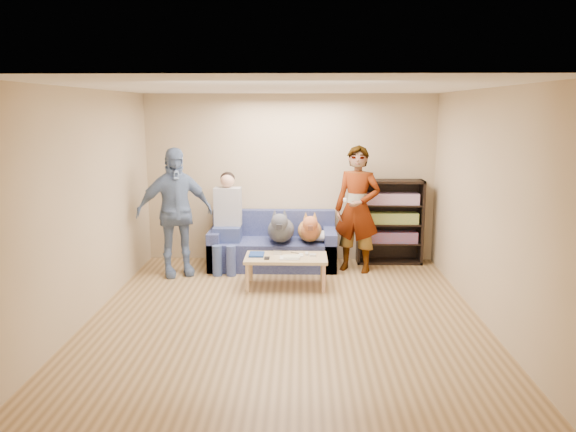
{
  "coord_description": "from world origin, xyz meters",
  "views": [
    {
      "loc": [
        0.19,
        -6.22,
        2.38
      ],
      "look_at": [
        0.0,
        1.2,
        0.95
      ],
      "focal_mm": 35.0,
      "sensor_mm": 36.0,
      "label": 1
    }
  ],
  "objects_px": {
    "sofa": "(273,248)",
    "dog_gray": "(281,229)",
    "person_standing_right": "(357,209)",
    "person_standing_left": "(175,212)",
    "camera_silver": "(277,252)",
    "person_seated": "(227,218)",
    "dog_tan": "(310,230)",
    "coffee_table": "(286,260)",
    "notebook_blue": "(257,254)",
    "bookshelf": "(390,220)"
  },
  "relations": [
    {
      "from": "person_standing_right",
      "to": "coffee_table",
      "type": "height_order",
      "value": "person_standing_right"
    },
    {
      "from": "person_standing_right",
      "to": "person_standing_left",
      "type": "relative_size",
      "value": 1.0
    },
    {
      "from": "sofa",
      "to": "dog_gray",
      "type": "height_order",
      "value": "dog_gray"
    },
    {
      "from": "sofa",
      "to": "coffee_table",
      "type": "height_order",
      "value": "sofa"
    },
    {
      "from": "dog_gray",
      "to": "dog_tan",
      "type": "height_order",
      "value": "dog_gray"
    },
    {
      "from": "notebook_blue",
      "to": "person_seated",
      "type": "xyz_separation_m",
      "value": [
        -0.5,
        0.84,
        0.34
      ]
    },
    {
      "from": "sofa",
      "to": "dog_gray",
      "type": "bearing_deg",
      "value": -62.22
    },
    {
      "from": "person_standing_right",
      "to": "person_seated",
      "type": "bearing_deg",
      "value": -159.87
    },
    {
      "from": "person_standing_left",
      "to": "bookshelf",
      "type": "xyz_separation_m",
      "value": [
        3.18,
        0.74,
        -0.24
      ]
    },
    {
      "from": "person_standing_left",
      "to": "coffee_table",
      "type": "bearing_deg",
      "value": -42.1
    },
    {
      "from": "person_standing_left",
      "to": "dog_tan",
      "type": "height_order",
      "value": "person_standing_left"
    },
    {
      "from": "person_standing_right",
      "to": "dog_tan",
      "type": "relative_size",
      "value": 1.63
    },
    {
      "from": "sofa",
      "to": "dog_gray",
      "type": "distance_m",
      "value": 0.44
    },
    {
      "from": "dog_gray",
      "to": "bookshelf",
      "type": "bearing_deg",
      "value": 15.75
    },
    {
      "from": "dog_gray",
      "to": "notebook_blue",
      "type": "bearing_deg",
      "value": -112.23
    },
    {
      "from": "person_seated",
      "to": "dog_gray",
      "type": "height_order",
      "value": "person_seated"
    },
    {
      "from": "sofa",
      "to": "bookshelf",
      "type": "relative_size",
      "value": 1.46
    },
    {
      "from": "person_standing_right",
      "to": "bookshelf",
      "type": "height_order",
      "value": "person_standing_right"
    },
    {
      "from": "coffee_table",
      "to": "person_standing_left",
      "type": "bearing_deg",
      "value": 162.05
    },
    {
      "from": "sofa",
      "to": "dog_tan",
      "type": "xyz_separation_m",
      "value": [
        0.56,
        -0.18,
        0.33
      ]
    },
    {
      "from": "person_standing_left",
      "to": "dog_gray",
      "type": "height_order",
      "value": "person_standing_left"
    },
    {
      "from": "camera_silver",
      "to": "coffee_table",
      "type": "relative_size",
      "value": 0.1
    },
    {
      "from": "person_standing_left",
      "to": "notebook_blue",
      "type": "bearing_deg",
      "value": -45.46
    },
    {
      "from": "person_standing_right",
      "to": "coffee_table",
      "type": "relative_size",
      "value": 1.68
    },
    {
      "from": "camera_silver",
      "to": "coffee_table",
      "type": "xyz_separation_m",
      "value": [
        0.12,
        -0.12,
        -0.07
      ]
    },
    {
      "from": "person_standing_right",
      "to": "camera_silver",
      "type": "relative_size",
      "value": 16.84
    },
    {
      "from": "person_standing_right",
      "to": "dog_tan",
      "type": "height_order",
      "value": "person_standing_right"
    },
    {
      "from": "sofa",
      "to": "notebook_blue",
      "type": "bearing_deg",
      "value": -100.15
    },
    {
      "from": "person_seated",
      "to": "dog_tan",
      "type": "height_order",
      "value": "person_seated"
    },
    {
      "from": "person_standing_right",
      "to": "coffee_table",
      "type": "xyz_separation_m",
      "value": [
        -1.02,
        -0.79,
        -0.55
      ]
    },
    {
      "from": "notebook_blue",
      "to": "coffee_table",
      "type": "distance_m",
      "value": 0.41
    },
    {
      "from": "person_standing_left",
      "to": "camera_silver",
      "type": "xyz_separation_m",
      "value": [
        1.48,
        -0.4,
        -0.48
      ]
    },
    {
      "from": "coffee_table",
      "to": "notebook_blue",
      "type": "bearing_deg",
      "value": 172.87
    },
    {
      "from": "person_standing_right",
      "to": "coffee_table",
      "type": "distance_m",
      "value": 1.41
    },
    {
      "from": "person_seated",
      "to": "dog_gray",
      "type": "relative_size",
      "value": 1.18
    },
    {
      "from": "notebook_blue",
      "to": "sofa",
      "type": "relative_size",
      "value": 0.14
    },
    {
      "from": "sofa",
      "to": "dog_gray",
      "type": "relative_size",
      "value": 1.53
    },
    {
      "from": "coffee_table",
      "to": "dog_tan",
      "type": "bearing_deg",
      "value": 68.54
    },
    {
      "from": "person_standing_right",
      "to": "person_standing_left",
      "type": "xyz_separation_m",
      "value": [
        -2.62,
        -0.28,
        -0.0
      ]
    },
    {
      "from": "camera_silver",
      "to": "coffee_table",
      "type": "bearing_deg",
      "value": -45.0
    },
    {
      "from": "coffee_table",
      "to": "bookshelf",
      "type": "height_order",
      "value": "bookshelf"
    },
    {
      "from": "camera_silver",
      "to": "dog_gray",
      "type": "distance_m",
      "value": 0.69
    },
    {
      "from": "person_standing_left",
      "to": "person_seated",
      "type": "bearing_deg",
      "value": 4.07
    },
    {
      "from": "sofa",
      "to": "coffee_table",
      "type": "xyz_separation_m",
      "value": [
        0.23,
        -1.02,
        0.09
      ]
    },
    {
      "from": "camera_silver",
      "to": "person_seated",
      "type": "relative_size",
      "value": 0.07
    },
    {
      "from": "person_standing_right",
      "to": "notebook_blue",
      "type": "relative_size",
      "value": 7.12
    },
    {
      "from": "camera_silver",
      "to": "coffee_table",
      "type": "height_order",
      "value": "camera_silver"
    },
    {
      "from": "person_standing_right",
      "to": "person_standing_left",
      "type": "distance_m",
      "value": 2.64
    },
    {
      "from": "dog_gray",
      "to": "dog_tan",
      "type": "distance_m",
      "value": 0.43
    },
    {
      "from": "coffee_table",
      "to": "person_standing_right",
      "type": "bearing_deg",
      "value": 37.92
    }
  ]
}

